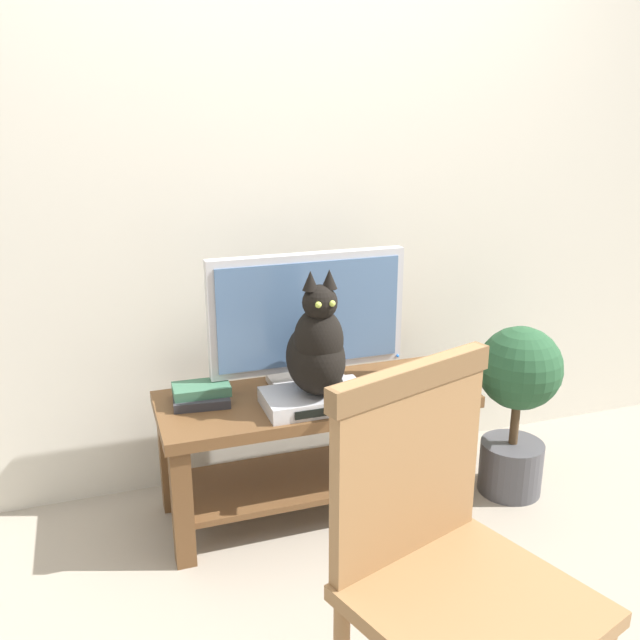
{
  "coord_description": "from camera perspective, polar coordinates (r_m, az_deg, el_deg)",
  "views": [
    {
      "loc": [
        -0.79,
        -1.79,
        1.57
      ],
      "look_at": [
        -0.02,
        0.46,
        0.81
      ],
      "focal_mm": 38.66,
      "sensor_mm": 36.0,
      "label": 1
    }
  ],
  "objects": [
    {
      "name": "ground_plane",
      "position": [
        2.51,
        4.05,
        -21.1
      ],
      "size": [
        12.0,
        12.0,
        0.0
      ],
      "primitive_type": "plane",
      "color": "gray"
    },
    {
      "name": "back_wall",
      "position": [
        2.84,
        -2.86,
        14.26
      ],
      "size": [
        7.0,
        0.12,
        2.8
      ],
      "primitive_type": "cube",
      "color": "beige",
      "rests_on": "ground"
    },
    {
      "name": "book_stack",
      "position": [
        2.61,
        -9.81,
        -6.06
      ],
      "size": [
        0.22,
        0.2,
        0.07
      ],
      "color": "#2D2D33",
      "rests_on": "tv_stand"
    },
    {
      "name": "tv",
      "position": [
        2.63,
        -1.0,
        0.15
      ],
      "size": [
        0.77,
        0.2,
        0.53
      ],
      "color": "#B7B7BC",
      "rests_on": "tv_stand"
    },
    {
      "name": "tv_stand",
      "position": [
        2.71,
        -0.35,
        -9.04
      ],
      "size": [
        1.2,
        0.47,
        0.5
      ],
      "color": "brown",
      "rests_on": "ground"
    },
    {
      "name": "wooden_chair",
      "position": [
        1.7,
        10.22,
        -18.18
      ],
      "size": [
        0.61,
        0.61,
        1.0
      ],
      "color": "olive",
      "rests_on": "ground"
    },
    {
      "name": "media_box",
      "position": [
        2.54,
        -0.36,
        -6.55
      ],
      "size": [
        0.38,
        0.23,
        0.06
      ],
      "color": "#BCBCC1",
      "rests_on": "tv_stand"
    },
    {
      "name": "cat",
      "position": [
        2.45,
        -0.23,
        -2.36
      ],
      "size": [
        0.21,
        0.35,
        0.47
      ],
      "color": "black",
      "rests_on": "media_box"
    },
    {
      "name": "potted_plant",
      "position": [
        2.91,
        16.0,
        -6.21
      ],
      "size": [
        0.34,
        0.34,
        0.72
      ],
      "color": "#47474C",
      "rests_on": "ground"
    }
  ]
}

